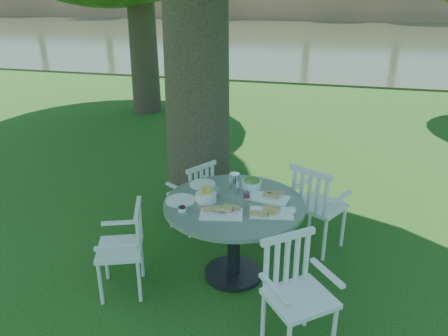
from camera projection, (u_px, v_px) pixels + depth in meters
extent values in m
plane|color=#10360B|center=(219.00, 248.00, 4.70)|extent=(140.00, 140.00, 0.00)
cylinder|color=black|center=(233.00, 273.00, 4.25)|extent=(0.56, 0.56, 0.04)
cylinder|color=black|center=(234.00, 240.00, 4.11)|extent=(0.12, 0.12, 0.71)
cylinder|color=#5E6D5B|center=(234.00, 204.00, 3.97)|extent=(1.29, 1.29, 0.04)
cylinder|color=silver|center=(343.00, 227.00, 4.66)|extent=(0.04, 0.04, 0.47)
cylinder|color=silver|center=(310.00, 214.00, 4.92)|extent=(0.04, 0.04, 0.47)
cylinder|color=silver|center=(324.00, 240.00, 4.41)|extent=(0.04, 0.04, 0.47)
cylinder|color=silver|center=(291.00, 226.00, 4.67)|extent=(0.04, 0.04, 0.47)
cube|color=silver|center=(319.00, 205.00, 4.57)|extent=(0.63, 0.61, 0.04)
cube|color=silver|center=(309.00, 193.00, 4.34)|extent=(0.44, 0.27, 0.48)
cylinder|color=silver|center=(194.00, 202.00, 5.27)|extent=(0.03, 0.03, 0.41)
cylinder|color=silver|center=(171.00, 212.00, 5.03)|extent=(0.03, 0.03, 0.41)
cylinder|color=silver|center=(213.00, 210.00, 5.06)|extent=(0.03, 0.03, 0.41)
cylinder|color=silver|center=(189.00, 221.00, 4.82)|extent=(0.03, 0.03, 0.41)
cube|color=silver|center=(191.00, 194.00, 4.96)|extent=(0.54, 0.55, 0.04)
cube|color=silver|center=(202.00, 183.00, 4.78)|extent=(0.24, 0.38, 0.42)
cylinder|color=silver|center=(106.00, 260.00, 4.13)|extent=(0.03, 0.03, 0.42)
cylinder|color=silver|center=(100.00, 284.00, 3.79)|extent=(0.03, 0.03, 0.42)
cylinder|color=silver|center=(142.00, 258.00, 4.16)|extent=(0.03, 0.03, 0.42)
cylinder|color=silver|center=(139.00, 281.00, 3.82)|extent=(0.03, 0.03, 0.42)
cube|color=silver|center=(120.00, 249.00, 3.89)|extent=(0.52, 0.54, 0.04)
cube|color=silver|center=(139.00, 229.00, 3.83)|extent=(0.19, 0.41, 0.43)
cylinder|color=silver|center=(334.00, 332.00, 3.23)|extent=(0.04, 0.04, 0.45)
cylinder|color=silver|center=(263.00, 317.00, 3.38)|extent=(0.04, 0.04, 0.45)
cylinder|color=silver|center=(306.00, 303.00, 3.53)|extent=(0.04, 0.04, 0.45)
cube|color=silver|center=(300.00, 298.00, 3.21)|extent=(0.62, 0.61, 0.04)
cube|color=silver|center=(287.00, 260.00, 3.30)|extent=(0.38, 0.32, 0.46)
cube|color=white|center=(221.00, 214.00, 3.74)|extent=(0.40, 0.28, 0.01)
cube|color=white|center=(271.00, 213.00, 3.75)|extent=(0.41, 0.28, 0.01)
cube|color=white|center=(268.00, 198.00, 4.02)|extent=(0.41, 0.27, 0.02)
cylinder|color=white|center=(181.00, 200.00, 3.98)|extent=(0.28, 0.28, 0.01)
cylinder|color=white|center=(203.00, 184.00, 4.31)|extent=(0.26, 0.26, 0.01)
cylinder|color=white|center=(206.00, 197.00, 3.97)|extent=(0.19, 0.19, 0.07)
cylinder|color=white|center=(252.00, 184.00, 4.25)|extent=(0.19, 0.19, 0.06)
cylinder|color=silver|center=(234.00, 183.00, 4.12)|extent=(0.10, 0.10, 0.19)
cylinder|color=white|center=(247.00, 192.00, 3.93)|extent=(0.07, 0.07, 0.19)
cylinder|color=white|center=(217.00, 191.00, 4.06)|extent=(0.06, 0.06, 0.10)
cylinder|color=white|center=(211.00, 190.00, 4.07)|extent=(0.07, 0.07, 0.12)
cylinder|color=white|center=(230.00, 213.00, 3.74)|extent=(0.07, 0.07, 0.03)
cylinder|color=white|center=(272.00, 216.00, 3.69)|extent=(0.07, 0.07, 0.03)
cylinder|color=white|center=(293.00, 210.00, 3.78)|extent=(0.06, 0.06, 0.03)
cylinder|color=white|center=(182.00, 209.00, 3.80)|extent=(0.07, 0.07, 0.03)
cube|color=#323821|center=(323.00, 38.00, 25.30)|extent=(100.00, 28.00, 0.12)
cube|color=brown|center=(333.00, 8.00, 38.77)|extent=(100.00, 3.00, 2.20)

